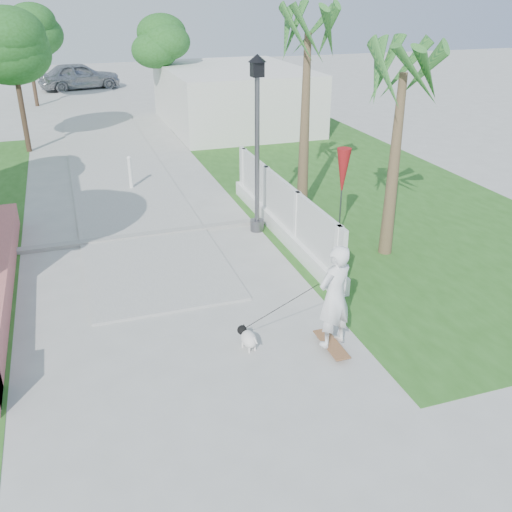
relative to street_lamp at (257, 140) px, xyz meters
name	(u,v)px	position (x,y,z in m)	size (l,w,h in m)	color
ground	(199,371)	(-2.90, -5.50, -2.43)	(90.00, 90.00, 0.00)	#B7B7B2
path_strip	(99,124)	(-2.90, 14.50, -2.40)	(3.20, 36.00, 0.06)	#B7B7B2
curb	(144,235)	(-2.90, 0.50, -2.38)	(6.50, 0.25, 0.10)	#999993
grass_right	(352,186)	(4.10, 2.50, -2.42)	(8.00, 20.00, 0.01)	#2A5D1D
lattice_fence	(282,215)	(0.50, -0.50, -1.88)	(0.35, 7.00, 1.50)	white
building_right	(234,97)	(3.10, 12.50, -1.13)	(6.00, 8.00, 2.60)	silver
street_lamp	(257,140)	(0.00, 0.00, 0.00)	(0.44, 0.44, 4.44)	#59595E
bollard	(130,172)	(-2.70, 4.50, -1.84)	(0.14, 0.14, 1.09)	white
patio_umbrella	(343,173)	(1.90, -1.00, -0.74)	(0.36, 0.36, 2.30)	#59595E
tree_path_left	(12,49)	(-5.88, 10.48, 1.39)	(3.40, 3.40, 5.23)	#4C3826
tree_path_right	(162,44)	(0.32, 14.48, 1.07)	(3.00, 3.00, 4.79)	#4C3826
tree_path_far	(26,31)	(-5.68, 20.48, 1.39)	(3.20, 3.20, 5.17)	#4C3826
palm_far	(308,46)	(1.70, 1.00, 2.06)	(1.80, 1.80, 5.30)	brown
palm_near	(402,85)	(2.50, -2.30, 1.53)	(1.80, 1.80, 4.70)	brown
skateboarder	(305,303)	(-0.96, -5.41, -1.51)	(1.78, 1.20, 2.01)	brown
dog	(248,338)	(-1.91, -5.10, -2.21)	(0.38, 0.56, 0.40)	white
parked_car	(79,76)	(-3.13, 25.51, -1.59)	(1.96, 4.88, 1.66)	#9B9EA2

